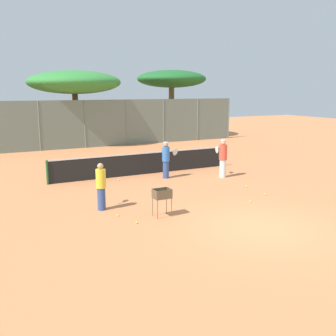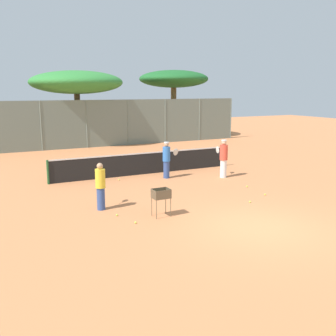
# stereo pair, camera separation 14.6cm
# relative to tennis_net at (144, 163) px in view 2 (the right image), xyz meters

# --- Properties ---
(ground_plane) EXTENTS (80.00, 80.00, 0.00)m
(ground_plane) POSITION_rel_tennis_net_xyz_m (0.00, -8.59, -0.56)
(ground_plane) COLOR #D37F4C
(tennis_net) EXTENTS (9.24, 0.10, 1.07)m
(tennis_net) POSITION_rel_tennis_net_xyz_m (0.00, 0.00, 0.00)
(tennis_net) COLOR #26592D
(tennis_net) RESTS_ON ground_plane
(back_fence) EXTENTS (24.93, 0.08, 3.36)m
(back_fence) POSITION_rel_tennis_net_xyz_m (0.00, 10.08, 1.12)
(back_fence) COLOR slate
(back_fence) RESTS_ON ground_plane
(tree_1) EXTENTS (6.79, 6.79, 5.44)m
(tree_1) POSITION_rel_tennis_net_xyz_m (-0.08, 12.13, 4.01)
(tree_1) COLOR brown
(tree_1) RESTS_ON ground_plane
(tree_2) EXTENTS (5.94, 5.94, 5.72)m
(tree_2) POSITION_rel_tennis_net_xyz_m (8.67, 13.36, 4.36)
(tree_2) COLOR brown
(tree_2) RESTS_ON ground_plane
(player_white_outfit) EXTENTS (0.37, 0.93, 1.78)m
(player_white_outfit) POSITION_rel_tennis_net_xyz_m (3.03, -2.34, 0.37)
(player_white_outfit) COLOR white
(player_white_outfit) RESTS_ON ground_plane
(player_red_cap) EXTENTS (0.41, 0.86, 1.64)m
(player_red_cap) POSITION_rel_tennis_net_xyz_m (-3.64, -4.62, 0.29)
(player_red_cap) COLOR #334C8C
(player_red_cap) RESTS_ON ground_plane
(player_yellow_shirt) EXTENTS (0.90, 0.35, 1.70)m
(player_yellow_shirt) POSITION_rel_tennis_net_xyz_m (0.60, -1.24, 0.32)
(player_yellow_shirt) COLOR #334C8C
(player_yellow_shirt) RESTS_ON ground_plane
(ball_cart) EXTENTS (0.56, 0.41, 0.92)m
(ball_cart) POSITION_rel_tennis_net_xyz_m (-2.13, -6.22, 0.13)
(ball_cart) COLOR brown
(ball_cart) RESTS_ON ground_plane
(tennis_ball_0) EXTENTS (0.07, 0.07, 0.07)m
(tennis_ball_0) POSITION_rel_tennis_net_xyz_m (2.84, -4.38, -0.52)
(tennis_ball_0) COLOR #D1E54C
(tennis_ball_0) RESTS_ON ground_plane
(tennis_ball_1) EXTENTS (0.07, 0.07, 0.07)m
(tennis_ball_1) POSITION_rel_tennis_net_xyz_m (-3.15, -6.51, -0.52)
(tennis_ball_1) COLOR #D1E54C
(tennis_ball_1) RESTS_ON ground_plane
(tennis_ball_2) EXTENTS (0.07, 0.07, 0.07)m
(tennis_ball_2) POSITION_rel_tennis_net_xyz_m (1.47, -6.29, -0.52)
(tennis_ball_2) COLOR #D1E54C
(tennis_ball_2) RESTS_ON ground_plane
(tennis_ball_3) EXTENTS (0.07, 0.07, 0.07)m
(tennis_ball_3) POSITION_rel_tennis_net_xyz_m (-1.55, -0.67, -0.52)
(tennis_ball_3) COLOR #D1E54C
(tennis_ball_3) RESTS_ON ground_plane
(tennis_ball_4) EXTENTS (0.07, 0.07, 0.07)m
(tennis_ball_4) POSITION_rel_tennis_net_xyz_m (-3.41, -5.55, -0.52)
(tennis_ball_4) COLOR #D1E54C
(tennis_ball_4) RESTS_ON ground_plane
(tennis_ball_5) EXTENTS (0.07, 0.07, 0.07)m
(tennis_ball_5) POSITION_rel_tennis_net_xyz_m (2.65, -5.73, -0.52)
(tennis_ball_5) COLOR #D1E54C
(tennis_ball_5) RESTS_ON ground_plane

